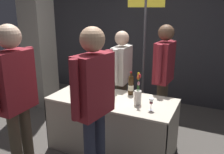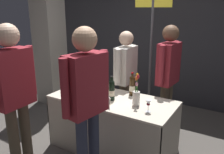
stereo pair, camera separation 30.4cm
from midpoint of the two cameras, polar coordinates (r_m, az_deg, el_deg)
ground_plane at (r=3.49m, az=2.60°, el=-16.98°), size 12.00×12.00×0.00m
back_partition at (r=4.96m, az=15.02°, el=8.01°), size 5.94×0.12×2.47m
concrete_pillar at (r=4.86m, az=-13.49°, el=12.57°), size 0.48×0.48×3.25m
tasting_table at (r=3.23m, az=2.73°, el=-9.13°), size 1.67×0.75×0.76m
featured_wine_bottle at (r=2.93m, az=-0.67°, el=-3.95°), size 0.08×0.08×0.33m
display_bottle_0 at (r=3.36m, az=-4.81°, el=-1.50°), size 0.08×0.08×0.30m
display_bottle_1 at (r=3.23m, az=7.59°, el=-2.07°), size 0.08×0.08×0.33m
display_bottle_2 at (r=3.04m, az=2.76°, el=-3.14°), size 0.08×0.08×0.32m
display_bottle_3 at (r=3.13m, az=-3.49°, el=-2.77°), size 0.07×0.07×0.31m
display_bottle_4 at (r=2.96m, az=-2.82°, el=-4.02°), size 0.07×0.07×0.30m
wine_glass_near_vendor at (r=2.77m, az=11.96°, el=-6.29°), size 0.07×0.07×0.15m
wine_glass_mid at (r=3.04m, az=8.91°, el=-4.25°), size 0.06×0.06×0.13m
flower_vase at (r=2.91m, az=8.92°, el=-4.62°), size 0.09×0.09×0.42m
brochure_stand at (r=2.89m, az=1.96°, el=-5.89°), size 0.15×0.13×0.13m
vendor_presenter at (r=3.66m, az=5.72°, el=1.02°), size 0.22×0.59×1.59m
vendor_assistant at (r=3.56m, az=15.85°, el=1.20°), size 0.24×0.60×1.70m
taster_foreground_right at (r=2.37m, az=-2.57°, el=-4.63°), size 0.28×0.61×1.76m
taster_foreground_left at (r=2.70m, az=-19.79°, el=-2.79°), size 0.24×0.59×1.78m
booth_signpost at (r=4.01m, az=11.69°, el=8.19°), size 0.62×0.04×2.15m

